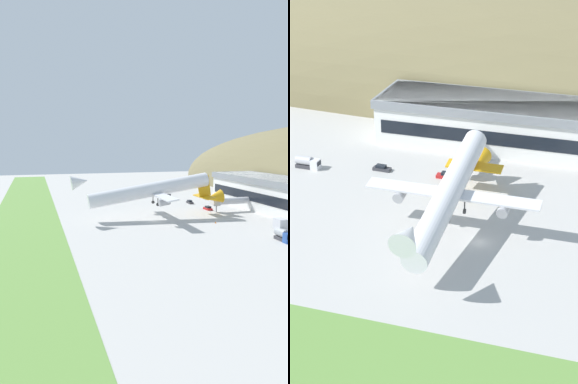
# 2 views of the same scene
# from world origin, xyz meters

# --- Properties ---
(ground_plane) EXTENTS (411.59, 411.59, 0.00)m
(ground_plane) POSITION_xyz_m (0.00, 0.00, 0.00)
(ground_plane) COLOR #B7B5AF
(grass_strip_foreground) EXTENTS (370.43, 22.08, 0.08)m
(grass_strip_foreground) POSITION_xyz_m (0.00, -41.20, 0.04)
(grass_strip_foreground) COLOR #669342
(grass_strip_foreground) RESTS_ON ground_plane
(hill_backdrop) EXTENTS (349.13, 66.20, 72.61)m
(hill_backdrop) POSITION_xyz_m (1.23, 93.16, 0.00)
(hill_backdrop) COLOR olive
(hill_backdrop) RESTS_ON ground_plane
(terminal_building) EXTENTS (99.84, 20.54, 12.87)m
(terminal_building) POSITION_xyz_m (9.77, 51.42, 7.29)
(terminal_building) COLOR white
(terminal_building) RESTS_ON ground_plane
(jetway_0) EXTENTS (3.38, 15.53, 5.43)m
(jetway_0) POSITION_xyz_m (-9.92, 33.11, 3.99)
(jetway_0) COLOR silver
(jetway_0) RESTS_ON ground_plane
(cargo_airplane) EXTENTS (36.24, 55.48, 12.98)m
(cargo_airplane) POSITION_xyz_m (-6.57, 1.50, 9.60)
(cargo_airplane) COLOR silver
(service_car_0) EXTENTS (4.58, 1.97, 1.43)m
(service_car_0) POSITION_xyz_m (-31.60, 26.63, 0.59)
(service_car_0) COLOR #333338
(service_car_0) RESTS_ON ground_plane
(service_car_1) EXTENTS (4.58, 1.96, 1.54)m
(service_car_1) POSITION_xyz_m (-14.99, 27.14, 0.64)
(service_car_1) COLOR #B21E1E
(service_car_1) RESTS_ON ground_plane
(box_truck) EXTENTS (6.36, 2.34, 3.12)m
(box_truck) POSITION_xyz_m (-49.92, 22.43, 1.47)
(box_truck) COLOR silver
(box_truck) RESTS_ON ground_plane
(traffic_cone_0) EXTENTS (0.52, 0.52, 0.58)m
(traffic_cone_0) POSITION_xyz_m (8.27, 18.53, 0.28)
(traffic_cone_0) COLOR orange
(traffic_cone_0) RESTS_ON ground_plane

